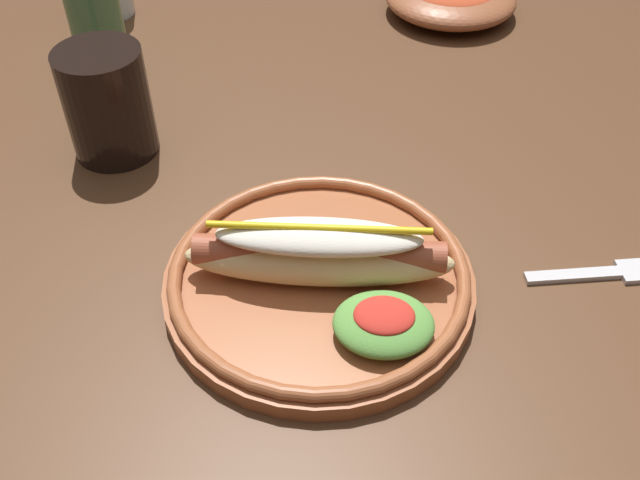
{
  "coord_description": "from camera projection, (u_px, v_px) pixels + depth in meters",
  "views": [
    {
      "loc": [
        0.08,
        -0.59,
        1.19
      ],
      "look_at": [
        0.07,
        -0.15,
        0.77
      ],
      "focal_mm": 39.78,
      "sensor_mm": 36.0,
      "label": 1
    }
  ],
  "objects": [
    {
      "name": "hot_dog_plate",
      "position": [
        322.0,
        274.0,
        0.6
      ],
      "size": [
        0.27,
        0.27,
        0.08
      ],
      "color": "#9E5633",
      "rests_on": "dining_table"
    },
    {
      "name": "fork",
      "position": [
        604.0,
        273.0,
        0.62
      ],
      "size": [
        0.12,
        0.03,
        0.0
      ],
      "rotation": [
        0.0,
        0.0,
        0.12
      ],
      "color": "silver",
      "rests_on": "dining_table"
    },
    {
      "name": "soda_cup",
      "position": [
        107.0,
        103.0,
        0.72
      ],
      "size": [
        0.09,
        0.09,
        0.11
      ],
      "primitive_type": "cylinder",
      "color": "black",
      "rests_on": "dining_table"
    },
    {
      "name": "dining_table",
      "position": [
        260.0,
        228.0,
        0.81
      ],
      "size": [
        1.23,
        1.03,
        0.74
      ],
      "color": "#51331E",
      "rests_on": "ground_plane"
    }
  ]
}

